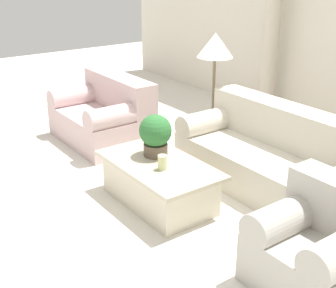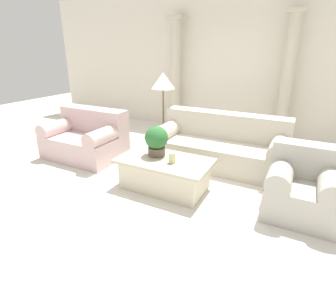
{
  "view_description": "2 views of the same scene",
  "coord_description": "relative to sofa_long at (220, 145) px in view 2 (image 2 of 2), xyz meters",
  "views": [
    {
      "loc": [
        3.53,
        -2.78,
        2.34
      ],
      "look_at": [
        -0.02,
        -0.21,
        0.56
      ],
      "focal_mm": 50.0,
      "sensor_mm": 36.0,
      "label": 1
    },
    {
      "loc": [
        1.67,
        -3.35,
        1.87
      ],
      "look_at": [
        -0.15,
        0.14,
        0.45
      ],
      "focal_mm": 28.0,
      "sensor_mm": 36.0,
      "label": 2
    }
  ],
  "objects": [
    {
      "name": "ground_plane",
      "position": [
        -0.53,
        -0.79,
        -0.35
      ],
      "size": [
        16.0,
        16.0,
        0.0
      ],
      "primitive_type": "plane",
      "color": "silver"
    },
    {
      "name": "wall_back",
      "position": [
        -0.53,
        1.93,
        1.25
      ],
      "size": [
        10.0,
        0.06,
        3.2
      ],
      "color": "silver",
      "rests_on": "ground_plane"
    },
    {
      "name": "sofa_long",
      "position": [
        0.0,
        0.0,
        0.0
      ],
      "size": [
        2.15,
        0.92,
        0.86
      ],
      "color": "beige",
      "rests_on": "ground_plane"
    },
    {
      "name": "loveseat",
      "position": [
        -2.29,
        -0.78,
        0.01
      ],
      "size": [
        1.38,
        0.92,
        0.86
      ],
      "color": "beige",
      "rests_on": "ground_plane"
    },
    {
      "name": "coffee_table",
      "position": [
        -0.44,
        -1.19,
        -0.12
      ],
      "size": [
        1.3,
        0.73,
        0.44
      ],
      "color": "beige",
      "rests_on": "ground_plane"
    },
    {
      "name": "potted_plant",
      "position": [
        -0.62,
        -1.11,
        0.33
      ],
      "size": [
        0.33,
        0.33,
        0.43
      ],
      "color": "brown",
      "rests_on": "coffee_table"
    },
    {
      "name": "pillar_candle",
      "position": [
        -0.3,
        -1.25,
        0.17
      ],
      "size": [
        0.09,
        0.09,
        0.15
      ],
      "color": "beige",
      "rests_on": "coffee_table"
    },
    {
      "name": "floor_lamp",
      "position": [
        -1.19,
        0.15,
        0.93
      ],
      "size": [
        0.44,
        0.44,
        1.49
      ],
      "color": "brown",
      "rests_on": "ground_plane"
    },
    {
      "name": "column_left",
      "position": [
        -1.67,
        1.64,
        0.97
      ],
      "size": [
        0.33,
        0.33,
        2.58
      ],
      "color": "beige",
      "rests_on": "ground_plane"
    },
    {
      "name": "column_right",
      "position": [
        0.78,
        1.64,
        0.97
      ],
      "size": [
        0.33,
        0.33,
        2.58
      ],
      "color": "beige",
      "rests_on": "ground_plane"
    },
    {
      "name": "armchair",
      "position": [
        1.3,
        -0.97,
        0.01
      ],
      "size": [
        0.81,
        0.78,
        0.82
      ],
      "color": "#B7B2A8",
      "rests_on": "ground_plane"
    }
  ]
}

